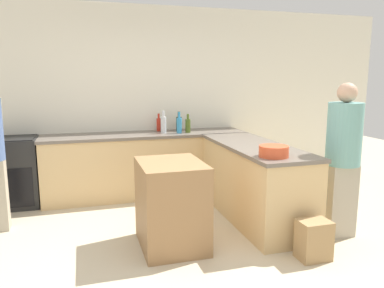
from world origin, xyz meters
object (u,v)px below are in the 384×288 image
at_px(island_table, 171,204).
at_px(vinegar_bottle_clear, 163,124).
at_px(olive_oil_bottle, 188,125).
at_px(mixing_bowl, 274,151).
at_px(dish_soap_bottle, 179,125).
at_px(paper_bag, 314,240).
at_px(hot_sauce_bottle, 159,124).
at_px(range_oven, 12,172).
at_px(wine_bottle_dark, 179,123).
at_px(person_at_peninsula, 343,156).

distance_m(island_table, vinegar_bottle_clear, 1.82).
bearing_deg(olive_oil_bottle, mixing_bowl, -79.03).
xyz_separation_m(mixing_bowl, dish_soap_bottle, (-0.49, 1.83, 0.06)).
bearing_deg(vinegar_bottle_clear, paper_bag, -68.91).
xyz_separation_m(island_table, mixing_bowl, (1.00, -0.21, 0.52)).
bearing_deg(hot_sauce_bottle, olive_oil_bottle, -36.72).
bearing_deg(vinegar_bottle_clear, hot_sauce_bottle, 95.80).
distance_m(range_oven, olive_oil_bottle, 2.43).
relative_size(island_table, wine_bottle_dark, 3.06).
xyz_separation_m(island_table, dish_soap_bottle, (0.50, 1.62, 0.59)).
distance_m(olive_oil_bottle, paper_bag, 2.50).
height_order(mixing_bowl, paper_bag, mixing_bowl).
xyz_separation_m(range_oven, wine_bottle_dark, (2.29, 0.12, 0.56)).
height_order(range_oven, olive_oil_bottle, olive_oil_bottle).
relative_size(mixing_bowl, person_at_peninsula, 0.18).
distance_m(olive_oil_bottle, wine_bottle_dark, 0.24).
xyz_separation_m(mixing_bowl, person_at_peninsula, (0.77, -0.06, -0.08)).
xyz_separation_m(mixing_bowl, olive_oil_bottle, (-0.36, 1.85, 0.05)).
relative_size(olive_oil_bottle, dish_soap_bottle, 0.88).
bearing_deg(hot_sauce_bottle, range_oven, -175.52).
height_order(dish_soap_bottle, paper_bag, dish_soap_bottle).
height_order(island_table, wine_bottle_dark, wine_bottle_dark).
distance_m(wine_bottle_dark, paper_bag, 2.74).
bearing_deg(vinegar_bottle_clear, wine_bottle_dark, 33.75).
bearing_deg(range_oven, mixing_bowl, -35.87).
height_order(hot_sauce_bottle, person_at_peninsula, person_at_peninsula).
bearing_deg(wine_bottle_dark, person_at_peninsula, -60.88).
distance_m(wine_bottle_dark, person_at_peninsula, 2.46).
bearing_deg(olive_oil_bottle, hot_sauce_bottle, 143.28).
xyz_separation_m(vinegar_bottle_clear, paper_bag, (0.91, -2.35, -0.84)).
xyz_separation_m(hot_sauce_bottle, paper_bag, (0.93, -2.57, -0.81)).
relative_size(island_table, paper_bag, 2.30).
height_order(person_at_peninsula, paper_bag, person_at_peninsula).
distance_m(island_table, wine_bottle_dark, 2.04).
distance_m(olive_oil_bottle, person_at_peninsula, 2.22).
height_order(dish_soap_bottle, wine_bottle_dark, dish_soap_bottle).
height_order(dish_soap_bottle, vinegar_bottle_clear, vinegar_bottle_clear).
relative_size(vinegar_bottle_clear, wine_bottle_dark, 1.13).
bearing_deg(mixing_bowl, dish_soap_bottle, 105.12).
height_order(vinegar_bottle_clear, paper_bag, vinegar_bottle_clear).
bearing_deg(dish_soap_bottle, hot_sauce_bottle, 127.98).
bearing_deg(island_table, paper_bag, -28.72).
height_order(mixing_bowl, person_at_peninsula, person_at_peninsula).
bearing_deg(vinegar_bottle_clear, range_oven, 178.08).
bearing_deg(vinegar_bottle_clear, island_table, -99.84).
xyz_separation_m(vinegar_bottle_clear, hot_sauce_bottle, (-0.02, 0.22, -0.02)).
relative_size(range_oven, paper_bag, 2.43).
relative_size(mixing_bowl, hot_sauce_bottle, 1.14).
bearing_deg(paper_bag, olive_oil_bottle, 103.71).
relative_size(mixing_bowl, vinegar_bottle_clear, 0.93).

